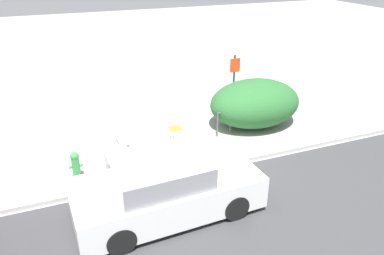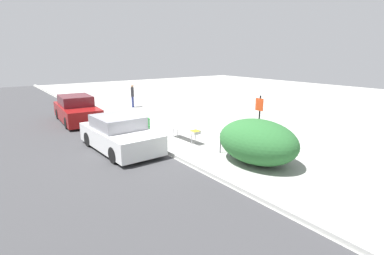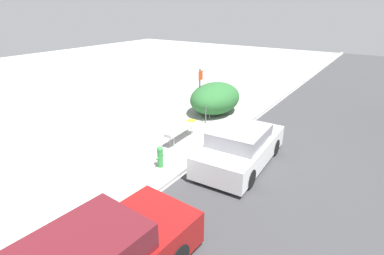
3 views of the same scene
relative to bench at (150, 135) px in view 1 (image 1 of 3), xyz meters
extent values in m
plane|color=#9E9E99|center=(0.36, -1.51, -0.53)|extent=(60.00, 60.00, 0.00)
cube|color=#B7B7B2|center=(0.36, -1.51, -0.47)|extent=(60.00, 0.20, 0.13)
cylinder|color=#99999E|center=(-0.68, -0.13, -0.30)|extent=(0.04, 0.04, 0.47)
cylinder|color=#99999E|center=(0.67, -0.07, -0.30)|extent=(0.04, 0.04, 0.47)
cylinder|color=#99999E|center=(-0.68, 0.07, -0.30)|extent=(0.04, 0.04, 0.47)
cylinder|color=#99999E|center=(0.66, 0.13, -0.30)|extent=(0.04, 0.04, 0.47)
cube|color=#B2B2AD|center=(-0.01, 0.00, 0.01)|extent=(1.93, 0.44, 0.14)
cube|color=yellow|center=(0.77, 0.03, 0.08)|extent=(0.37, 0.37, 0.01)
cylinder|color=#515156|center=(2.24, 0.18, -0.13)|extent=(0.05, 0.05, 0.80)
cylinder|color=#515156|center=(2.73, 0.26, -0.13)|extent=(0.05, 0.05, 0.80)
cylinder|color=#515156|center=(2.48, 0.22, 0.27)|extent=(0.55, 0.14, 0.05)
cylinder|color=black|center=(3.27, 1.17, 0.62)|extent=(0.06, 0.06, 2.30)
cube|color=red|center=(3.27, 1.13, 1.44)|extent=(0.36, 0.02, 0.46)
cylinder|color=#338C3F|center=(-2.18, -0.67, -0.23)|extent=(0.20, 0.20, 0.60)
sphere|color=#338C3F|center=(-2.18, -0.67, 0.12)|extent=(0.22, 0.22, 0.22)
cylinder|color=#338C3F|center=(-2.32, -0.67, -0.17)|extent=(0.08, 0.07, 0.07)
cylinder|color=#338C3F|center=(-2.04, -0.67, -0.17)|extent=(0.08, 0.07, 0.07)
ellipsoid|color=#28602D|center=(3.78, 0.56, 0.25)|extent=(3.11, 2.29, 1.55)
cylinder|color=black|center=(0.81, -1.93, -0.23)|extent=(0.61, 0.20, 0.60)
cylinder|color=black|center=(0.88, -3.63, -0.23)|extent=(0.61, 0.20, 0.60)
cylinder|color=black|center=(-1.73, -2.03, -0.23)|extent=(0.61, 0.20, 0.60)
cylinder|color=black|center=(-1.66, -3.73, -0.23)|extent=(0.61, 0.20, 0.60)
cube|color=white|center=(-0.42, -2.83, -0.03)|extent=(4.18, 2.01, 0.74)
cube|color=gray|center=(-0.59, -2.84, 0.58)|extent=(2.04, 1.74, 0.52)
camera|label=1|loc=(-2.45, -9.44, 4.86)|focal=35.00mm
camera|label=2|loc=(10.65, -7.25, 3.28)|focal=28.00mm
camera|label=3|loc=(-9.14, -6.59, 4.62)|focal=28.00mm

